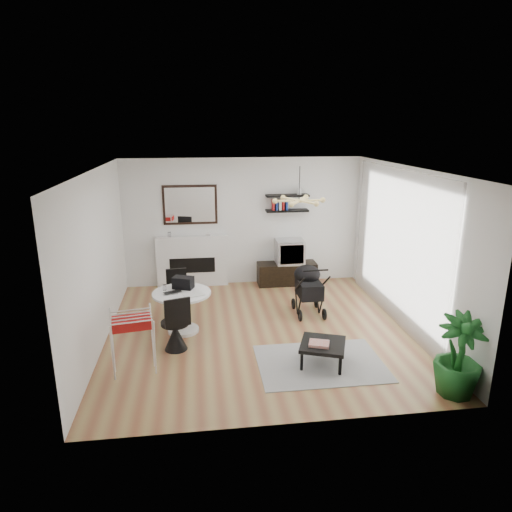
{
  "coord_description": "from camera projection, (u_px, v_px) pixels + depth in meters",
  "views": [
    {
      "loc": [
        -0.97,
        -6.96,
        3.35
      ],
      "look_at": [
        0.0,
        0.4,
        1.2
      ],
      "focal_mm": 32.0,
      "sensor_mm": 36.0,
      "label": 1
    }
  ],
  "objects": [
    {
      "name": "pendant_lamp",
      "position": [
        299.0,
        201.0,
        7.46
      ],
      "size": [
        0.9,
        0.9,
        0.1
      ],
      "primitive_type": null,
      "color": "#E4C977",
      "rests_on": "ceiling"
    },
    {
      "name": "crt_tv",
      "position": [
        290.0,
        251.0,
        9.76
      ],
      "size": [
        0.59,
        0.51,
        0.51
      ],
      "color": "#B7B7B9",
      "rests_on": "tv_console"
    },
    {
      "name": "fireplace",
      "position": [
        192.0,
        255.0,
        9.66
      ],
      "size": [
        1.5,
        0.17,
        2.16
      ],
      "color": "white",
      "rests_on": "floor"
    },
    {
      "name": "chair_far",
      "position": [
        178.0,
        302.0,
        8.22
      ],
      "size": [
        0.41,
        0.42,
        0.85
      ],
      "rotation": [
        0.0,
        0.0,
        0.1
      ],
      "color": "black",
      "rests_on": "floor"
    },
    {
      "name": "dining_table",
      "position": [
        182.0,
        306.0,
        7.54
      ],
      "size": [
        0.96,
        0.96,
        0.7
      ],
      "color": "white",
      "rests_on": "floor"
    },
    {
      "name": "sheer_curtain",
      "position": [
        396.0,
        246.0,
        7.8
      ],
      "size": [
        0.04,
        3.6,
        2.6
      ],
      "primitive_type": "cube",
      "color": "white",
      "rests_on": "wall_right"
    },
    {
      "name": "chair_near",
      "position": [
        176.0,
        333.0,
        6.97
      ],
      "size": [
        0.47,
        0.48,
        0.9
      ],
      "rotation": [
        0.0,
        0.0,
        3.44
      ],
      "color": "black",
      "rests_on": "floor"
    },
    {
      "name": "floor",
      "position": [
        259.0,
        331.0,
        7.68
      ],
      "size": [
        5.0,
        5.0,
        0.0
      ],
      "primitive_type": "plane",
      "color": "brown",
      "rests_on": "ground"
    },
    {
      "name": "magazines",
      "position": [
        319.0,
        344.0,
        6.48
      ],
      "size": [
        0.34,
        0.3,
        0.04
      ],
      "primitive_type": "cube",
      "rotation": [
        0.0,
        0.0,
        -0.34
      ],
      "color": "#CB4532",
      "rests_on": "coffee_table"
    },
    {
      "name": "drying_rack",
      "position": [
        133.0,
        343.0,
        6.26
      ],
      "size": [
        0.67,
        0.64,
        0.88
      ],
      "rotation": [
        0.0,
        0.0,
        0.17
      ],
      "color": "white",
      "rests_on": "floor"
    },
    {
      "name": "wall_left",
      "position": [
        98.0,
        260.0,
        6.99
      ],
      "size": [
        0.0,
        5.0,
        5.0
      ],
      "primitive_type": "plane",
      "rotation": [
        1.57,
        0.0,
        1.57
      ],
      "color": "white",
      "rests_on": "floor"
    },
    {
      "name": "coffee_table",
      "position": [
        323.0,
        345.0,
        6.55
      ],
      "size": [
        0.8,
        0.8,
        0.32
      ],
      "rotation": [
        0.0,
        0.0,
        -0.36
      ],
      "color": "black",
      "rests_on": "rug"
    },
    {
      "name": "tv_console",
      "position": [
        287.0,
        273.0,
        9.89
      ],
      "size": [
        1.26,
        0.44,
        0.47
      ],
      "primitive_type": "cube",
      "color": "black",
      "rests_on": "floor"
    },
    {
      "name": "newspaper",
      "position": [
        193.0,
        294.0,
        7.38
      ],
      "size": [
        0.39,
        0.36,
        0.01
      ],
      "primitive_type": "cube",
      "rotation": [
        0.0,
        0.0,
        0.35
      ],
      "color": "white",
      "rests_on": "dining_table"
    },
    {
      "name": "shelf_lower",
      "position": [
        287.0,
        211.0,
        9.61
      ],
      "size": [
        0.9,
        0.25,
        0.04
      ],
      "primitive_type": "cube",
      "color": "black",
      "rests_on": "wall_back"
    },
    {
      "name": "rug",
      "position": [
        320.0,
        363.0,
        6.64
      ],
      "size": [
        1.82,
        1.31,
        0.01
      ],
      "primitive_type": "cube",
      "color": "gray",
      "rests_on": "floor"
    },
    {
      "name": "ceiling",
      "position": [
        259.0,
        169.0,
        6.93
      ],
      "size": [
        5.0,
        5.0,
        0.0
      ],
      "primitive_type": "plane",
      "color": "white",
      "rests_on": "wall_back"
    },
    {
      "name": "wall_right",
      "position": [
        407.0,
        249.0,
        7.62
      ],
      "size": [
        0.0,
        5.0,
        5.0
      ],
      "primitive_type": "plane",
      "rotation": [
        1.57,
        0.0,
        -1.57
      ],
      "color": "white",
      "rests_on": "floor"
    },
    {
      "name": "black_bag",
      "position": [
        183.0,
        283.0,
        7.63
      ],
      "size": [
        0.38,
        0.31,
        0.2
      ],
      "primitive_type": "cube",
      "rotation": [
        0.0,
        0.0,
        -0.37
      ],
      "color": "black",
      "rests_on": "dining_table"
    },
    {
      "name": "potted_plant",
      "position": [
        459.0,
        356.0,
        5.75
      ],
      "size": [
        0.71,
        0.71,
        1.08
      ],
      "primitive_type": "imported",
      "rotation": [
        0.0,
        0.0,
        -0.19
      ],
      "color": "#18541D",
      "rests_on": "floor"
    },
    {
      "name": "drinking_glass",
      "position": [
        165.0,
        287.0,
        7.55
      ],
      "size": [
        0.06,
        0.06,
        0.1
      ],
      "primitive_type": "cylinder",
      "color": "white",
      "rests_on": "dining_table"
    },
    {
      "name": "stroller",
      "position": [
        308.0,
        291.0,
        8.33
      ],
      "size": [
        0.49,
        0.82,
        0.99
      ],
      "rotation": [
        0.0,
        0.0,
        0.0
      ],
      "color": "black",
      "rests_on": "floor"
    },
    {
      "name": "laptop",
      "position": [
        173.0,
        293.0,
        7.4
      ],
      "size": [
        0.34,
        0.29,
        0.02
      ],
      "primitive_type": "imported",
      "rotation": [
        0.0,
        0.0,
        0.4
      ],
      "color": "black",
      "rests_on": "dining_table"
    },
    {
      "name": "wall_back",
      "position": [
        243.0,
        222.0,
        9.69
      ],
      "size": [
        5.0,
        0.0,
        5.0
      ],
      "primitive_type": "plane",
      "rotation": [
        1.57,
        0.0,
        0.0
      ],
      "color": "white",
      "rests_on": "floor"
    },
    {
      "name": "shelf_upper",
      "position": [
        287.0,
        195.0,
        9.52
      ],
      "size": [
        0.9,
        0.25,
        0.04
      ],
      "primitive_type": "cube",
      "color": "black",
      "rests_on": "wall_back"
    }
  ]
}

